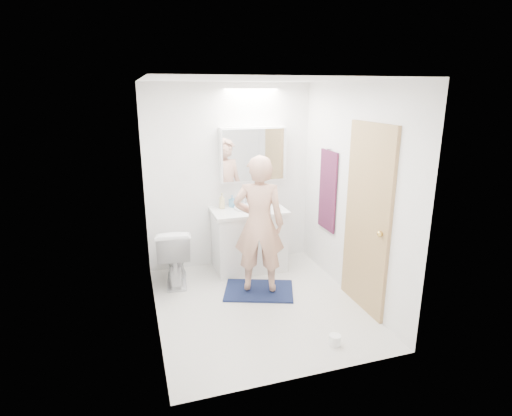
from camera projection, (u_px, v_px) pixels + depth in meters
name	position (u px, v px, depth m)	size (l,w,h in m)	color
floor	(258.00, 304.00, 4.56)	(2.50, 2.50, 0.00)	silver
ceiling	(259.00, 80.00, 3.88)	(2.50, 2.50, 0.00)	white
wall_back	(230.00, 177.00, 5.37)	(2.50, 2.50, 0.00)	white
wall_front	(309.00, 243.00, 3.08)	(2.50, 2.50, 0.00)	white
wall_left	(149.00, 210.00, 3.90)	(2.50, 2.50, 0.00)	white
wall_right	(353.00, 193.00, 4.54)	(2.50, 2.50, 0.00)	white
vanity_cabinet	(249.00, 241.00, 5.38)	(0.90, 0.55, 0.78)	silver
countertop	(249.00, 211.00, 5.27)	(0.95, 0.58, 0.04)	silver
sink_basin	(248.00, 208.00, 5.28)	(0.36, 0.36, 0.03)	white
faucet	(244.00, 199.00, 5.44)	(0.02, 0.02, 0.16)	silver
medicine_cabinet	(253.00, 154.00, 5.30)	(0.88, 0.14, 0.70)	white
mirror_panel	(255.00, 155.00, 5.23)	(0.84, 0.01, 0.66)	silver
toilet	(175.00, 254.00, 5.00)	(0.41, 0.71, 0.73)	white
bath_rug	(259.00, 291.00, 4.84)	(0.80, 0.55, 0.02)	#14193E
person	(259.00, 224.00, 4.61)	(0.58, 0.38, 1.59)	tan
door	(367.00, 220.00, 4.27)	(0.04, 0.80, 2.00)	tan
door_knob	(380.00, 234.00, 3.99)	(0.06, 0.06, 0.06)	gold
towel	(328.00, 191.00, 5.06)	(0.02, 0.42, 1.00)	#141A3F
towel_hook	(329.00, 149.00, 4.91)	(0.02, 0.02, 0.07)	silver
soap_bottle_a	(222.00, 201.00, 5.28)	(0.08, 0.08, 0.21)	#D1C187
soap_bottle_b	(232.00, 201.00, 5.35)	(0.07, 0.07, 0.16)	#5591B7
toothbrush_cup	(262.00, 201.00, 5.46)	(0.11, 0.11, 0.10)	#3C64B4
toilet_paper_roll	(335.00, 340.00, 3.83)	(0.11, 0.11, 0.10)	white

